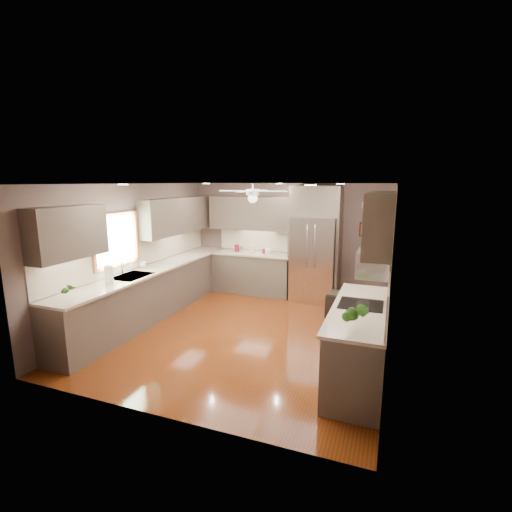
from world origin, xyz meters
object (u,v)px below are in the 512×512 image
Objects in this scene: canister_c at (251,249)px; bowl at (267,252)px; canister_d at (264,251)px; potted_plant_right at (356,314)px; microwave at (373,263)px; paper_towel at (109,275)px; canister_a at (237,248)px; refrigerator at (315,246)px; canister_b at (241,249)px; potted_plant_left at (67,289)px; soap_bottle at (144,264)px; stool at (339,305)px.

canister_c is 0.87× the size of bowl.
canister_d is 4.44m from potted_plant_right.
paper_towel is at bearing -173.05° from microwave.
canister_a reaches higher than canister_d.
canister_a is 1.83m from refrigerator.
canister_a is at bearing 173.31° from canister_b.
potted_plant_left is 1.25× the size of bowl.
soap_bottle is at bearing 158.26° from potted_plant_right.
potted_plant_left reaches higher than canister_a.
potted_plant_left is at bearing -90.57° from paper_towel.
canister_a is 0.35× the size of stool.
canister_b is at bearing 76.87° from potted_plant_left.
potted_plant_right reaches higher than canister_a.
soap_bottle is at bearing -142.61° from refrigerator.
paper_towel is (-3.31, -2.30, 0.84)m from stool.
potted_plant_right is 0.62× the size of microwave.
canister_a reaches higher than stool.
microwave reaches higher than canister_b.
canister_c is 1.78× the size of canister_d.
canister_b is 1.71m from refrigerator.
microwave is at bearing 18.02° from potted_plant_left.
canister_c is 2.47m from stool.
microwave reaches higher than paper_towel.
microwave is at bearing 83.95° from potted_plant_right.
canister_b is 0.39× the size of potted_plant_right.
potted_plant_right is 1.59× the size of bowl.
refrigerator is (-1.22, 3.72, 0.08)m from potted_plant_right.
canister_b is at bearing 137.92° from microwave.
paper_towel is at bearing -109.70° from canister_c.
microwave reaches higher than potted_plant_left.
refrigerator is (1.48, -0.05, 0.16)m from canister_c.
canister_b is at bearing -177.77° from bowl.
canister_c is at bearing 125.60° from potted_plant_right.
canister_b is at bearing -6.69° from canister_a.
potted_plant_right reaches higher than paper_towel.
canister_d reaches higher than stool.
microwave is 4.01m from paper_towel.
potted_plant_right is (4.00, -1.59, 0.08)m from soap_bottle.
canister_b reaches higher than canister_d.
potted_plant_right is at bearing -79.03° from stool.
microwave is at bearing -47.72° from canister_d.
soap_bottle is 0.36× the size of stool.
paper_towel reaches higher than canister_c.
soap_bottle is at bearing 94.12° from potted_plant_left.
canister_c is (0.35, 0.01, 0.01)m from canister_a.
soap_bottle is at bearing -160.36° from stool.
potted_plant_right is at bearing -58.58° from bowl.
potted_plant_right is (2.92, -3.74, 0.10)m from canister_b.
canister_c reaches higher than canister_d.
paper_towel is (-1.55, -3.24, 0.11)m from bowl.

